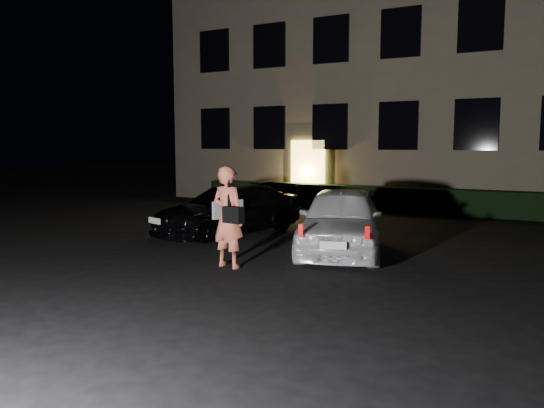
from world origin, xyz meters
The scene contains 6 objects.
ground centered at (0.00, 0.00, 0.00)m, with size 80.00×80.00×0.00m, color black.
building centered at (0.00, 14.99, 6.00)m, with size 20.00×8.11×12.00m.
hedge centered at (0.00, 10.50, 0.42)m, with size 15.00×0.70×0.85m, color black.
sedan centered at (-2.61, 3.90, 0.63)m, with size 3.04×4.71×1.27m.
hatch centered at (0.94, 2.90, 0.72)m, with size 2.84×4.53×1.44m.
man centered at (-0.46, 0.55, 0.98)m, with size 0.82×0.56×1.95m.
Camera 1 is at (4.99, -7.87, 2.36)m, focal length 35.00 mm.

